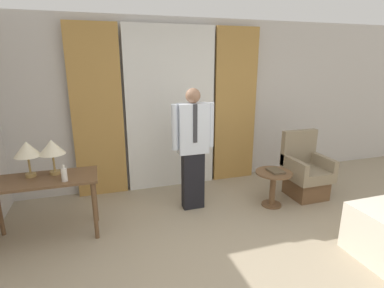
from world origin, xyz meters
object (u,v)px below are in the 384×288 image
object	(u,v)px
desk	(43,188)
person	(193,145)
bottle_near_edge	(64,174)
side_table	(273,183)
armchair	(305,174)
table_lamp_left	(27,150)
book	(276,171)
table_lamp_right	(52,148)

from	to	relation	value
desk	person	world-z (taller)	person
desk	person	distance (m)	1.92
bottle_near_edge	side_table	size ratio (longest dim) A/B	0.37
person	armchair	size ratio (longest dim) A/B	1.70
table_lamp_left	person	bearing A→B (deg)	2.58
armchair	book	distance (m)	0.69
table_lamp_left	armchair	world-z (taller)	table_lamp_left
desk	armchair	world-z (taller)	armchair
bottle_near_edge	armchair	distance (m)	3.45
table_lamp_right	side_table	world-z (taller)	table_lamp_right
person	book	world-z (taller)	person
side_table	armchair	bearing A→B (deg)	13.01
person	book	bearing A→B (deg)	-15.37
table_lamp_right	person	size ratio (longest dim) A/B	0.25
table_lamp_right	bottle_near_edge	world-z (taller)	table_lamp_right
armchair	person	bearing A→B (deg)	175.18
person	desk	bearing A→B (deg)	-174.06
bottle_near_edge	armchair	world-z (taller)	armchair
person	side_table	xyz separation A→B (m)	(1.12, -0.30, -0.58)
table_lamp_right	armchair	distance (m)	3.61
table_lamp_left	bottle_near_edge	xyz separation A→B (m)	(0.39, -0.26, -0.24)
bottle_near_edge	table_lamp_left	bearing A→B (deg)	145.78
bottle_near_edge	book	distance (m)	2.78
person	side_table	distance (m)	1.29
table_lamp_right	book	size ratio (longest dim) A/B	1.74
desk	table_lamp_left	size ratio (longest dim) A/B	2.87
table_lamp_left	bottle_near_edge	distance (m)	0.53
bottle_near_edge	person	distance (m)	1.67
table_lamp_right	person	xyz separation A→B (m)	(1.75, 0.09, -0.14)
person	armchair	bearing A→B (deg)	-4.82
desk	table_lamp_left	distance (m)	0.47
table_lamp_right	side_table	size ratio (longest dim) A/B	0.81
side_table	person	bearing A→B (deg)	164.73
table_lamp_left	armchair	distance (m)	3.86
table_lamp_left	person	world-z (taller)	person
book	armchair	bearing A→B (deg)	14.09
side_table	book	distance (m)	0.18
desk	table_lamp_right	world-z (taller)	table_lamp_right
desk	side_table	world-z (taller)	desk
table_lamp_left	side_table	distance (m)	3.22
side_table	book	xyz separation A→B (m)	(0.02, -0.01, 0.18)
side_table	book	world-z (taller)	book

